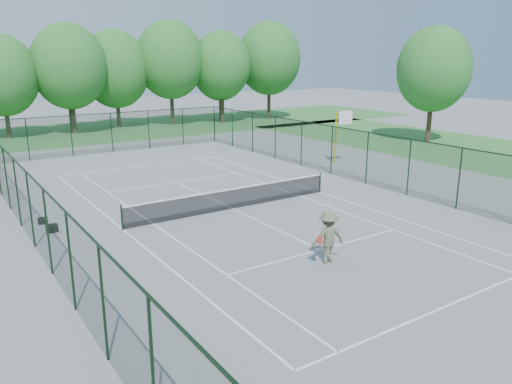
# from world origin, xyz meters

# --- Properties ---
(ground) EXTENTS (140.00, 140.00, 0.00)m
(ground) POSITION_xyz_m (0.00, 0.00, 0.00)
(ground) COLOR gray
(ground) RESTS_ON ground
(grass_far) EXTENTS (80.00, 16.00, 0.01)m
(grass_far) POSITION_xyz_m (0.00, 30.00, 0.01)
(grass_far) COLOR #3D803A
(grass_far) RESTS_ON ground
(grass_side) EXTENTS (14.00, 40.00, 0.01)m
(grass_side) POSITION_xyz_m (24.00, 4.00, 0.01)
(grass_side) COLOR #3D803A
(grass_side) RESTS_ON ground
(court_lines) EXTENTS (11.05, 23.85, 0.01)m
(court_lines) POSITION_xyz_m (0.00, 0.00, 0.00)
(court_lines) COLOR white
(court_lines) RESTS_ON ground
(tennis_net) EXTENTS (11.08, 0.08, 1.10)m
(tennis_net) POSITION_xyz_m (0.00, 0.00, 0.58)
(tennis_net) COLOR black
(tennis_net) RESTS_ON ground
(fence_enclosure) EXTENTS (18.05, 36.05, 3.02)m
(fence_enclosure) POSITION_xyz_m (0.00, 0.00, 1.56)
(fence_enclosure) COLOR #18321F
(fence_enclosure) RESTS_ON ground
(tree_line_far) EXTENTS (39.40, 6.40, 9.70)m
(tree_line_far) POSITION_xyz_m (0.00, 30.00, 5.99)
(tree_line_far) COLOR #422F20
(tree_line_far) RESTS_ON ground
(basketball_goal) EXTENTS (1.20, 1.43, 3.65)m
(basketball_goal) POSITION_xyz_m (11.64, 5.05, 2.57)
(basketball_goal) COLOR #D1B107
(basketball_goal) RESTS_ON ground
(tree_side) EXTENTS (6.11, 6.11, 9.68)m
(tree_side) POSITION_xyz_m (24.45, 7.71, 6.10)
(tree_side) COLOR #422F20
(tree_side) RESTS_ON ground
(sports_bag_a) EXTENTS (0.46, 0.30, 0.36)m
(sports_bag_a) POSITION_xyz_m (-8.07, 1.34, 0.18)
(sports_bag_a) COLOR black
(sports_bag_a) RESTS_ON ground
(sports_bag_b) EXTENTS (0.43, 0.34, 0.29)m
(sports_bag_b) POSITION_xyz_m (-8.16, 2.73, 0.15)
(sports_bag_b) COLOR black
(sports_bag_b) RESTS_ON ground
(tennis_player) EXTENTS (2.10, 1.01, 1.90)m
(tennis_player) POSITION_xyz_m (-0.55, -7.42, 0.95)
(tennis_player) COLOR #5A6245
(tennis_player) RESTS_ON ground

